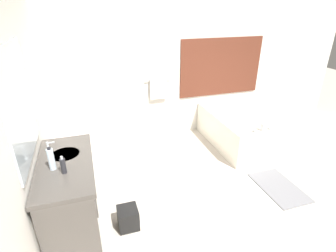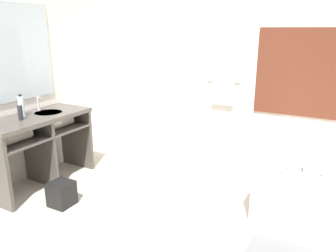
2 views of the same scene
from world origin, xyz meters
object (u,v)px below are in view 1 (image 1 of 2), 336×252
(water_bottle_1, at_px, (51,159))
(soap_dispenser, at_px, (63,166))
(bathtub, at_px, (237,128))
(waste_bin, at_px, (128,218))

(water_bottle_1, relative_size, soap_dispenser, 1.31)
(bathtub, xyz_separation_m, waste_bin, (-2.29, -1.41, -0.19))
(soap_dispenser, bearing_deg, bathtub, 24.98)
(water_bottle_1, relative_size, waste_bin, 0.98)
(bathtub, height_order, waste_bin, bathtub)
(water_bottle_1, height_order, soap_dispenser, water_bottle_1)
(bathtub, relative_size, waste_bin, 6.00)
(water_bottle_1, xyz_separation_m, soap_dispenser, (0.11, -0.11, -0.04))
(bathtub, distance_m, soap_dispenser, 3.24)
(bathtub, bearing_deg, waste_bin, -148.37)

